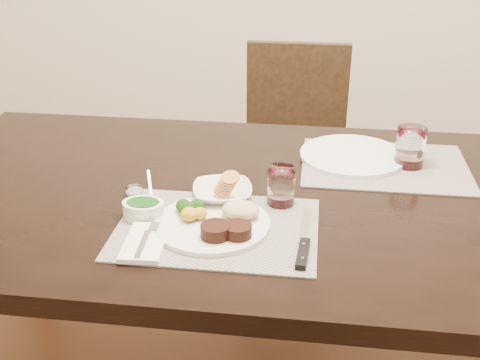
# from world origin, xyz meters

# --- Properties ---
(dining_table) EXTENTS (2.00, 1.00, 0.75)m
(dining_table) POSITION_xyz_m (0.00, 0.00, 0.67)
(dining_table) COLOR black
(dining_table) RESTS_ON ground
(chair_far) EXTENTS (0.42, 0.42, 0.90)m
(chair_far) POSITION_xyz_m (0.00, 0.93, 0.50)
(chair_far) COLOR black
(chair_far) RESTS_ON ground
(placemat_near) EXTENTS (0.46, 0.34, 0.00)m
(placemat_near) POSITION_xyz_m (-0.13, -0.20, 0.75)
(placemat_near) COLOR gray
(placemat_near) RESTS_ON dining_table
(placemat_far) EXTENTS (0.46, 0.34, 0.00)m
(placemat_far) POSITION_xyz_m (0.28, 0.21, 0.75)
(placemat_far) COLOR gray
(placemat_far) RESTS_ON dining_table
(dinner_plate) EXTENTS (0.27, 0.27, 0.05)m
(dinner_plate) POSITION_xyz_m (-0.13, -0.20, 0.77)
(dinner_plate) COLOR silver
(dinner_plate) RESTS_ON placemat_near
(napkin_fork) EXTENTS (0.10, 0.16, 0.02)m
(napkin_fork) POSITION_xyz_m (-0.27, -0.29, 0.76)
(napkin_fork) COLOR white
(napkin_fork) RESTS_ON placemat_near
(steak_knife) EXTENTS (0.03, 0.26, 0.01)m
(steak_knife) POSITION_xyz_m (0.07, -0.26, 0.76)
(steak_knife) COLOR silver
(steak_knife) RESTS_ON placemat_near
(cracker_bowl) EXTENTS (0.17, 0.17, 0.07)m
(cracker_bowl) POSITION_xyz_m (-0.14, -0.06, 0.77)
(cracker_bowl) COLOR silver
(cracker_bowl) RESTS_ON placemat_near
(sauce_ramekin) EXTENTS (0.10, 0.15, 0.08)m
(sauce_ramekin) POSITION_xyz_m (-0.31, -0.17, 0.78)
(sauce_ramekin) COLOR silver
(sauce_ramekin) RESTS_ON placemat_near
(wine_glass_near) EXTENTS (0.07, 0.07, 0.09)m
(wine_glass_near) POSITION_xyz_m (0.01, -0.06, 0.80)
(wine_glass_near) COLOR silver
(wine_glass_near) RESTS_ON placemat_near
(far_plate) EXTENTS (0.30, 0.30, 0.01)m
(far_plate) POSITION_xyz_m (0.19, 0.25, 0.76)
(far_plate) COLOR silver
(far_plate) RESTS_ON placemat_far
(wine_glass_far) EXTENTS (0.08, 0.08, 0.11)m
(wine_glass_far) POSITION_xyz_m (0.35, 0.21, 0.80)
(wine_glass_far) COLOR silver
(wine_glass_far) RESTS_ON placemat_far
(salt_cellar) EXTENTS (0.04, 0.04, 0.02)m
(salt_cellar) POSITION_xyz_m (-0.37, -0.06, 0.76)
(salt_cellar) COLOR silver
(salt_cellar) RESTS_ON dining_table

